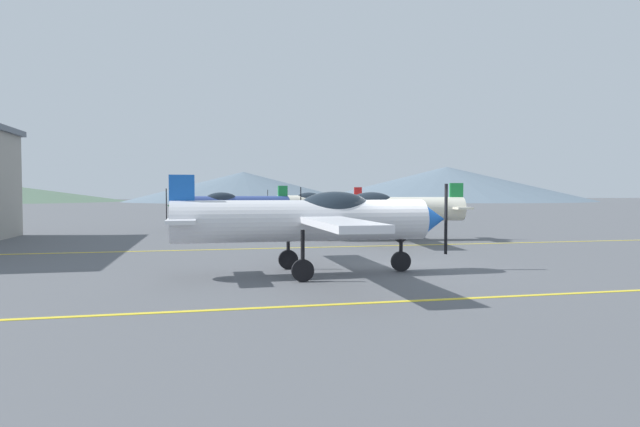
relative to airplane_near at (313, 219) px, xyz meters
The scene contains 10 objects.
ground_plane 3.31m from the airplane_near, ahead, with size 400.00×400.00×0.00m, color #54565B.
apron_line_near 5.33m from the airplane_near, 55.63° to the right, with size 80.00×0.16×0.01m, color yellow.
apron_line_far 8.13m from the airplane_near, 68.92° to the left, with size 80.00×0.16×0.01m, color yellow.
airplane_near is the anchor object (origin of this frame).
airplane_mid 11.59m from the airplane_near, 60.51° to the left, with size 8.37×9.60×2.87m.
airplane_far 20.45m from the airplane_near, 93.73° to the left, with size 8.39×9.53×2.87m.
airplane_back 30.36m from the airplane_near, 77.85° to the left, with size 8.33×9.58×2.87m.
car_sedan 23.05m from the airplane_near, 64.87° to the left, with size 3.26×4.66×1.62m.
hill_centerleft 134.43m from the airplane_near, 86.73° to the left, with size 64.76×64.76×8.24m, color slate.
hill_centerright 152.49m from the airplane_near, 62.80° to the left, with size 84.35×84.35×10.39m, color slate.
Camera 1 is at (-5.95, -15.38, 2.37)m, focal length 29.75 mm.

